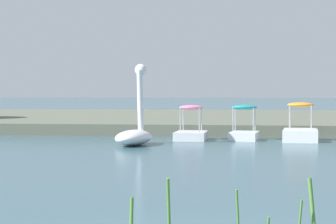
# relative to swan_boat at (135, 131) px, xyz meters

# --- Properties ---
(shore_bank_far) EXTENTS (139.90, 25.34, 0.52)m
(shore_bank_far) POSITION_rel_swan_boat_xyz_m (3.79, 17.23, -0.26)
(shore_bank_far) COLOR #5B6051
(shore_bank_far) RESTS_ON ground_plane
(swan_boat) EXTENTS (1.46, 2.56, 2.97)m
(swan_boat) POSITION_rel_swan_boat_xyz_m (0.00, 0.00, 0.00)
(swan_boat) COLOR white
(swan_boat) RESTS_ON ground_plane
(pedal_boat_orange) EXTENTS (1.52, 2.49, 1.52)m
(pedal_boat_orange) POSITION_rel_swan_boat_xyz_m (6.12, 2.89, -0.11)
(pedal_boat_orange) COLOR white
(pedal_boat_orange) RESTS_ON ground_plane
(pedal_boat_teal) EXTENTS (1.26, 1.92, 1.42)m
(pedal_boat_teal) POSITION_rel_swan_boat_xyz_m (3.91, 2.99, -0.11)
(pedal_boat_teal) COLOR white
(pedal_boat_teal) RESTS_ON ground_plane
(pedal_boat_pink) EXTENTS (1.26, 1.93, 1.41)m
(pedal_boat_pink) POSITION_rel_swan_boat_xyz_m (1.79, 2.82, -0.10)
(pedal_boat_pink) COLOR white
(pedal_boat_pink) RESTS_ON ground_plane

